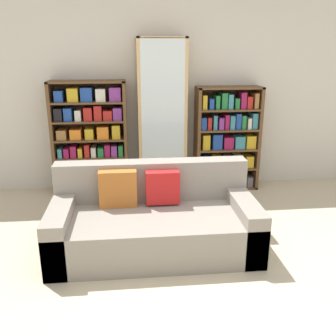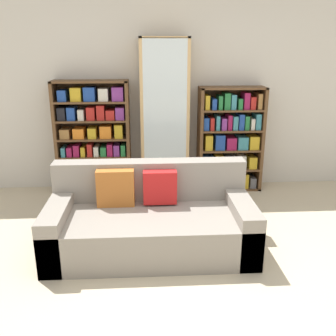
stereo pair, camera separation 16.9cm
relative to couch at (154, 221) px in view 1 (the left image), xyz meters
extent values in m
plane|color=beige|center=(0.27, -0.69, -0.27)|extent=(16.00, 16.00, 0.00)
cube|color=beige|center=(0.27, 1.74, 1.08)|extent=(6.83, 0.06, 2.70)
cube|color=gray|center=(0.00, -0.06, -0.08)|extent=(1.90, 0.92, 0.38)
cube|color=gray|center=(0.00, 0.30, 0.31)|extent=(1.90, 0.20, 0.40)
cube|color=gray|center=(-0.85, -0.06, -0.02)|extent=(0.20, 0.92, 0.50)
cube|color=gray|center=(0.85, -0.06, -0.02)|extent=(0.20, 0.92, 0.50)
cube|color=#B76628|center=(-0.33, 0.14, 0.29)|extent=(0.36, 0.12, 0.36)
cube|color=red|center=(0.10, 0.14, 0.29)|extent=(0.32, 0.12, 0.32)
cube|color=brown|center=(-1.17, 1.53, 0.46)|extent=(0.04, 0.32, 1.46)
cube|color=brown|center=(-0.26, 1.53, 0.46)|extent=(0.04, 0.32, 1.46)
cube|color=brown|center=(-0.71, 1.53, 1.18)|extent=(0.95, 0.32, 0.02)
cube|color=brown|center=(-0.71, 1.53, -0.26)|extent=(0.95, 0.32, 0.02)
cube|color=brown|center=(-0.71, 1.69, 0.46)|extent=(0.95, 0.01, 1.46)
cube|color=brown|center=(-0.71, 1.53, -0.01)|extent=(0.87, 0.32, 0.02)
cube|color=brown|center=(-0.71, 1.53, 0.23)|extent=(0.87, 0.32, 0.02)
cube|color=brown|center=(-0.71, 1.53, 0.46)|extent=(0.87, 0.32, 0.02)
cube|color=brown|center=(-0.71, 1.53, 0.70)|extent=(0.87, 0.32, 0.02)
cube|color=brown|center=(-0.71, 1.53, 0.93)|extent=(0.87, 0.32, 0.02)
cube|color=#5B5B60|center=(-1.09, 1.52, -0.15)|extent=(0.05, 0.24, 0.18)
cube|color=teal|center=(-1.00, 1.52, -0.18)|extent=(0.06, 0.24, 0.13)
cube|color=black|center=(-0.93, 1.52, -0.18)|extent=(0.05, 0.24, 0.13)
cube|color=#237038|center=(-0.84, 1.52, -0.16)|extent=(0.07, 0.24, 0.17)
cube|color=orange|center=(-0.76, 1.52, -0.17)|extent=(0.07, 0.24, 0.16)
cube|color=#5B5B60|center=(-0.66, 1.52, -0.16)|extent=(0.06, 0.24, 0.17)
cube|color=gold|center=(-0.58, 1.52, -0.17)|extent=(0.06, 0.24, 0.15)
cube|color=black|center=(-0.50, 1.52, -0.18)|extent=(0.06, 0.24, 0.13)
cube|color=#1E4293|center=(-0.42, 1.52, -0.16)|extent=(0.06, 0.24, 0.18)
cube|color=teal|center=(-0.33, 1.52, -0.19)|extent=(0.07, 0.24, 0.12)
cube|color=black|center=(-1.06, 1.52, 0.08)|extent=(0.12, 0.24, 0.15)
cube|color=gold|center=(-0.93, 1.52, 0.08)|extent=(0.11, 0.24, 0.15)
cube|color=#1E4293|center=(-0.78, 1.52, 0.07)|extent=(0.12, 0.24, 0.13)
cube|color=#1E4293|center=(-0.64, 1.52, 0.07)|extent=(0.11, 0.24, 0.14)
cube|color=#5B5B60|center=(-0.50, 1.52, 0.08)|extent=(0.09, 0.24, 0.16)
cube|color=#AD231E|center=(-0.36, 1.52, 0.07)|extent=(0.11, 0.24, 0.13)
cube|color=teal|center=(-1.09, 1.52, 0.30)|extent=(0.05, 0.24, 0.12)
cube|color=#8E1947|center=(-1.01, 1.52, 0.30)|extent=(0.07, 0.24, 0.12)
cube|color=#8E1947|center=(-0.92, 1.52, 0.31)|extent=(0.07, 0.24, 0.15)
cube|color=gold|center=(-0.84, 1.52, 0.30)|extent=(0.05, 0.24, 0.12)
cube|color=#AD231E|center=(-0.75, 1.52, 0.32)|extent=(0.06, 0.24, 0.16)
cube|color=beige|center=(-0.67, 1.52, 0.30)|extent=(0.06, 0.24, 0.13)
cube|color=#237038|center=(-0.58, 1.52, 0.30)|extent=(0.07, 0.24, 0.12)
cube|color=#8E1947|center=(-0.50, 1.52, 0.32)|extent=(0.07, 0.24, 0.16)
cube|color=#7A3384|center=(-0.41, 1.52, 0.31)|extent=(0.07, 0.24, 0.14)
cube|color=#237038|center=(-0.33, 1.52, 0.31)|extent=(0.06, 0.24, 0.14)
cube|color=olive|center=(-1.05, 1.52, 0.53)|extent=(0.12, 0.24, 0.12)
cube|color=orange|center=(-0.88, 1.52, 0.54)|extent=(0.14, 0.24, 0.13)
cube|color=gold|center=(-0.71, 1.52, 0.54)|extent=(0.10, 0.24, 0.13)
cube|color=orange|center=(-0.54, 1.52, 0.55)|extent=(0.14, 0.24, 0.16)
cube|color=gold|center=(-0.38, 1.52, 0.56)|extent=(0.10, 0.24, 0.17)
cube|color=black|center=(-1.07, 1.52, 0.79)|extent=(0.10, 0.24, 0.16)
cube|color=#1E4293|center=(-0.95, 1.52, 0.79)|extent=(0.10, 0.24, 0.16)
cube|color=beige|center=(-0.83, 1.52, 0.77)|extent=(0.07, 0.24, 0.13)
cube|color=#AD231E|center=(-0.71, 1.52, 0.79)|extent=(0.10, 0.24, 0.16)
cube|color=#AD231E|center=(-0.59, 1.52, 0.80)|extent=(0.09, 0.24, 0.18)
cube|color=#AD231E|center=(-0.47, 1.52, 0.77)|extent=(0.11, 0.24, 0.12)
cube|color=#7A3384|center=(-0.35, 1.52, 0.79)|extent=(0.11, 0.24, 0.15)
cube|color=#1E4293|center=(-1.05, 1.52, 1.01)|extent=(0.10, 0.24, 0.14)
cube|color=gold|center=(-0.88, 1.52, 1.03)|extent=(0.13, 0.24, 0.17)
cube|color=#1E4293|center=(-0.72, 1.52, 1.03)|extent=(0.14, 0.24, 0.17)
cube|color=beige|center=(-0.54, 1.52, 1.02)|extent=(0.12, 0.24, 0.15)
cube|color=#7A3384|center=(-0.37, 1.52, 1.03)|extent=(0.14, 0.24, 0.17)
cube|color=tan|center=(-0.07, 1.51, 0.72)|extent=(0.04, 0.36, 1.97)
cube|color=tan|center=(0.50, 1.51, 0.72)|extent=(0.04, 0.36, 1.97)
cube|color=tan|center=(0.21, 1.51, 1.69)|extent=(0.61, 0.36, 0.02)
cube|color=tan|center=(0.21, 1.51, -0.26)|extent=(0.61, 0.36, 0.02)
cube|color=tan|center=(0.21, 1.69, 0.72)|extent=(0.61, 0.01, 1.97)
cube|color=silver|center=(0.21, 1.34, 0.72)|extent=(0.53, 0.01, 1.95)
cube|color=tan|center=(0.21, 1.51, 0.14)|extent=(0.53, 0.32, 0.02)
cube|color=tan|center=(0.21, 1.51, 0.53)|extent=(0.53, 0.32, 0.02)
cube|color=tan|center=(0.21, 1.51, 0.91)|extent=(0.53, 0.32, 0.02)
cube|color=tan|center=(0.21, 1.51, 1.30)|extent=(0.53, 0.32, 0.02)
cylinder|color=silver|center=(0.03, 1.50, -0.20)|extent=(0.01, 0.01, 0.08)
cone|color=silver|center=(0.03, 1.50, -0.12)|extent=(0.09, 0.09, 0.10)
cylinder|color=silver|center=(0.15, 1.52, -0.20)|extent=(0.01, 0.01, 0.08)
cone|color=silver|center=(0.15, 1.52, -0.12)|extent=(0.09, 0.09, 0.10)
cylinder|color=silver|center=(0.27, 1.50, -0.20)|extent=(0.01, 0.01, 0.08)
cone|color=silver|center=(0.27, 1.50, -0.12)|extent=(0.09, 0.09, 0.10)
cylinder|color=silver|center=(0.40, 1.50, -0.20)|extent=(0.01, 0.01, 0.08)
cone|color=silver|center=(0.40, 1.50, -0.12)|extent=(0.09, 0.09, 0.10)
cylinder|color=silver|center=(0.01, 1.53, 0.18)|extent=(0.01, 0.01, 0.06)
cone|color=silver|center=(0.01, 1.53, 0.26)|extent=(0.06, 0.06, 0.08)
cylinder|color=silver|center=(0.09, 1.50, 0.18)|extent=(0.01, 0.01, 0.06)
cone|color=silver|center=(0.09, 1.50, 0.26)|extent=(0.06, 0.06, 0.08)
cylinder|color=silver|center=(0.17, 1.50, 0.18)|extent=(0.01, 0.01, 0.06)
cone|color=silver|center=(0.17, 1.50, 0.26)|extent=(0.06, 0.06, 0.08)
cylinder|color=silver|center=(0.25, 1.52, 0.18)|extent=(0.01, 0.01, 0.06)
cone|color=silver|center=(0.25, 1.52, 0.26)|extent=(0.06, 0.06, 0.08)
cylinder|color=silver|center=(0.34, 1.49, 0.18)|extent=(0.01, 0.01, 0.06)
cone|color=silver|center=(0.34, 1.49, 0.26)|extent=(0.06, 0.06, 0.08)
cylinder|color=silver|center=(0.42, 1.52, 0.18)|extent=(0.01, 0.01, 0.06)
cone|color=silver|center=(0.42, 1.52, 0.26)|extent=(0.06, 0.06, 0.08)
cylinder|color=silver|center=(0.03, 1.53, 0.58)|extent=(0.01, 0.01, 0.08)
cone|color=silver|center=(0.03, 1.53, 0.67)|extent=(0.09, 0.09, 0.10)
cylinder|color=silver|center=(0.15, 1.51, 0.58)|extent=(0.01, 0.01, 0.08)
cone|color=silver|center=(0.15, 1.51, 0.67)|extent=(0.09, 0.09, 0.10)
cylinder|color=silver|center=(0.27, 1.51, 0.58)|extent=(0.01, 0.01, 0.08)
cone|color=silver|center=(0.27, 1.51, 0.67)|extent=(0.09, 0.09, 0.10)
cylinder|color=silver|center=(0.40, 1.50, 0.58)|extent=(0.01, 0.01, 0.08)
cone|color=silver|center=(0.40, 1.50, 0.67)|extent=(0.09, 0.09, 0.10)
cylinder|color=silver|center=(0.01, 1.51, 0.96)|extent=(0.01, 0.01, 0.08)
cone|color=silver|center=(0.01, 1.51, 1.05)|extent=(0.06, 0.06, 0.10)
cylinder|color=silver|center=(0.09, 1.50, 0.96)|extent=(0.01, 0.01, 0.08)
cone|color=silver|center=(0.09, 1.50, 1.05)|extent=(0.06, 0.06, 0.10)
cylinder|color=silver|center=(0.17, 1.53, 0.96)|extent=(0.01, 0.01, 0.08)
cone|color=silver|center=(0.17, 1.53, 1.05)|extent=(0.06, 0.06, 0.10)
cylinder|color=silver|center=(0.25, 1.50, 0.96)|extent=(0.01, 0.01, 0.08)
cone|color=silver|center=(0.25, 1.50, 1.05)|extent=(0.06, 0.06, 0.10)
cylinder|color=silver|center=(0.34, 1.50, 0.96)|extent=(0.01, 0.01, 0.08)
cone|color=silver|center=(0.34, 1.50, 1.05)|extent=(0.06, 0.06, 0.10)
cylinder|color=silver|center=(0.42, 1.51, 0.96)|extent=(0.01, 0.01, 0.08)
cone|color=silver|center=(0.42, 1.51, 1.05)|extent=(0.06, 0.06, 0.10)
cylinder|color=silver|center=(0.02, 1.50, 1.34)|extent=(0.01, 0.01, 0.07)
cone|color=silver|center=(0.02, 1.50, 1.42)|extent=(0.07, 0.07, 0.09)
cylinder|color=silver|center=(0.11, 1.52, 1.34)|extent=(0.01, 0.01, 0.07)
cone|color=silver|center=(0.11, 1.52, 1.42)|extent=(0.07, 0.07, 0.09)
cylinder|color=silver|center=(0.21, 1.50, 1.34)|extent=(0.01, 0.01, 0.07)
cone|color=silver|center=(0.21, 1.50, 1.42)|extent=(0.07, 0.07, 0.09)
cylinder|color=silver|center=(0.31, 1.52, 1.34)|extent=(0.01, 0.01, 0.07)
cone|color=silver|center=(0.31, 1.52, 1.42)|extent=(0.07, 0.07, 0.09)
cylinder|color=silver|center=(0.41, 1.52, 1.34)|extent=(0.01, 0.01, 0.07)
cone|color=silver|center=(0.41, 1.52, 1.42)|extent=(0.07, 0.07, 0.09)
cube|color=brown|center=(0.68, 1.53, 0.42)|extent=(0.04, 0.32, 1.37)
cube|color=brown|center=(1.49, 1.53, 0.42)|extent=(0.04, 0.32, 1.37)
cube|color=brown|center=(1.09, 1.53, 1.09)|extent=(0.85, 0.32, 0.02)
cube|color=brown|center=(1.09, 1.53, -0.26)|extent=(0.85, 0.32, 0.02)
cube|color=brown|center=(1.09, 1.69, 0.42)|extent=(0.85, 0.01, 1.37)
cube|color=brown|center=(1.09, 1.53, 0.02)|extent=(0.77, 0.32, 0.02)
cube|color=brown|center=(1.09, 1.53, 0.28)|extent=(0.77, 0.32, 0.02)
cube|color=brown|center=(1.09, 1.53, 0.55)|extent=(0.77, 0.32, 0.02)
cube|color=brown|center=(1.09, 1.53, 0.81)|extent=(0.77, 0.32, 0.02)
cube|color=beige|center=(0.77, 1.52, -0.14)|extent=(0.07, 0.24, 0.21)
cube|color=olive|center=(0.87, 1.52, -0.14)|extent=(0.09, 0.24, 0.20)
cube|color=olive|center=(0.98, 1.52, -0.18)|extent=(0.09, 0.24, 0.14)
cube|color=orange|center=(1.09, 1.52, -0.17)|extent=(0.08, 0.24, 0.16)
cube|color=beige|center=(1.19, 1.52, -0.15)|extent=(0.07, 0.24, 0.20)
cube|color=gold|center=(1.30, 1.52, -0.15)|extent=(0.08, 0.24, 0.20)
cube|color=#5B5B60|center=(1.41, 1.52, -0.17)|extent=(0.08, 0.24, 0.14)
cube|color=#1E4293|center=(0.79, 1.52, 0.12)|extent=(0.13, 0.24, 0.17)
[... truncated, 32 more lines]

